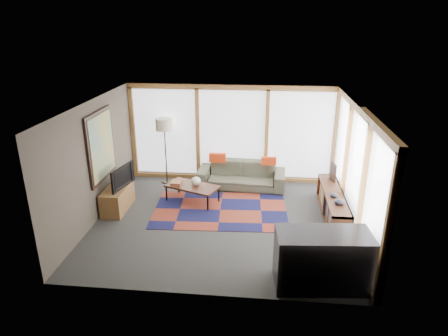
# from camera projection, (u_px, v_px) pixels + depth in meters

# --- Properties ---
(ground) EXTENTS (5.50, 5.50, 0.00)m
(ground) POSITION_uv_depth(u_px,v_px,m) (222.00, 221.00, 8.77)
(ground) COLOR #282826
(ground) RESTS_ON ground
(room_envelope) EXTENTS (5.52, 5.02, 2.62)m
(room_envelope) POSITION_uv_depth(u_px,v_px,m) (247.00, 147.00, 8.70)
(room_envelope) COLOR #42382E
(room_envelope) RESTS_ON ground
(rug) EXTENTS (3.15, 2.12, 0.01)m
(rug) POSITION_uv_depth(u_px,v_px,m) (220.00, 210.00, 9.26)
(rug) COLOR maroon
(rug) RESTS_ON ground
(sofa) EXTENTS (2.29, 0.99, 0.66)m
(sofa) POSITION_uv_depth(u_px,v_px,m) (241.00, 175.00, 10.44)
(sofa) COLOR #3A3A2A
(sofa) RESTS_ON ground
(pillow_left) EXTENTS (0.43, 0.13, 0.24)m
(pillow_left) POSITION_uv_depth(u_px,v_px,m) (217.00, 158.00, 10.37)
(pillow_left) COLOR red
(pillow_left) RESTS_ON sofa
(pillow_right) EXTENTS (0.39, 0.13, 0.21)m
(pillow_right) POSITION_uv_depth(u_px,v_px,m) (269.00, 161.00, 10.18)
(pillow_right) COLOR red
(pillow_right) RESTS_ON sofa
(floor_lamp) EXTENTS (0.44, 0.44, 1.77)m
(floor_lamp) POSITION_uv_depth(u_px,v_px,m) (166.00, 151.00, 10.55)
(floor_lamp) COLOR black
(floor_lamp) RESTS_ON ground
(coffee_table) EXTENTS (1.38, 1.03, 0.41)m
(coffee_table) POSITION_uv_depth(u_px,v_px,m) (193.00, 193.00, 9.65)
(coffee_table) COLOR black
(coffee_table) RESTS_ON ground
(book_stack) EXTENTS (0.24, 0.30, 0.10)m
(book_stack) POSITION_uv_depth(u_px,v_px,m) (176.00, 183.00, 9.59)
(book_stack) COLOR brown
(book_stack) RESTS_ON coffee_table
(vase) EXTENTS (0.27, 0.27, 0.21)m
(vase) POSITION_uv_depth(u_px,v_px,m) (196.00, 181.00, 9.57)
(vase) COLOR beige
(vase) RESTS_ON coffee_table
(bookshelf) EXTENTS (0.42, 2.30, 0.58)m
(bookshelf) POSITION_uv_depth(u_px,v_px,m) (333.00, 205.00, 8.88)
(bookshelf) COLOR black
(bookshelf) RESTS_ON ground
(bowl_a) EXTENTS (0.25, 0.25, 0.11)m
(bowl_a) POSITION_uv_depth(u_px,v_px,m) (340.00, 202.00, 8.24)
(bowl_a) COLOR black
(bowl_a) RESTS_ON bookshelf
(bowl_b) EXTENTS (0.19, 0.19, 0.09)m
(bowl_b) POSITION_uv_depth(u_px,v_px,m) (334.00, 195.00, 8.57)
(bowl_b) COLOR black
(bowl_b) RESTS_ON bookshelf
(shelf_picture) EXTENTS (0.10, 0.32, 0.42)m
(shelf_picture) POSITION_uv_depth(u_px,v_px,m) (333.00, 172.00, 9.41)
(shelf_picture) COLOR black
(shelf_picture) RESTS_ON bookshelf
(tv_console) EXTENTS (0.46, 1.10, 0.55)m
(tv_console) POSITION_uv_depth(u_px,v_px,m) (118.00, 198.00, 9.23)
(tv_console) COLOR brown
(tv_console) RESTS_ON ground
(television) EXTENTS (0.31, 0.90, 0.51)m
(television) POSITION_uv_depth(u_px,v_px,m) (119.00, 176.00, 9.07)
(television) COLOR black
(television) RESTS_ON tv_console
(bar_counter) EXTENTS (1.58, 0.84, 0.97)m
(bar_counter) POSITION_uv_depth(u_px,v_px,m) (322.00, 260.00, 6.53)
(bar_counter) COLOR black
(bar_counter) RESTS_ON ground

